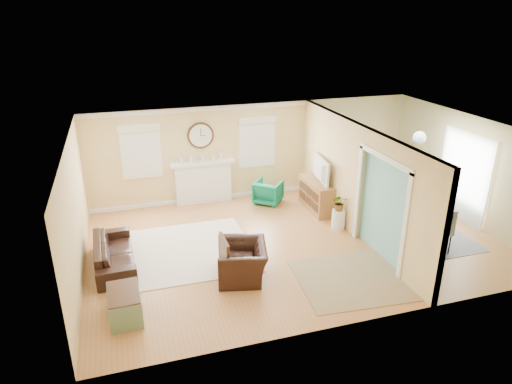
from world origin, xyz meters
TOP-DOWN VIEW (x-y plane):
  - floor at (0.00, 0.00)m, footprint 9.00×9.00m
  - wall_back at (0.00, 3.00)m, footprint 9.00×0.02m
  - wall_front at (0.00, -3.00)m, footprint 9.00×0.02m
  - wall_left at (-4.50, 0.00)m, footprint 0.02×6.00m
  - wall_right at (4.50, 0.00)m, footprint 0.02×6.00m
  - ceiling at (0.00, 0.00)m, footprint 9.00×6.00m
  - partition at (1.51, 0.28)m, footprint 0.17×6.00m
  - fireplace at (-1.50, 2.88)m, footprint 1.70×0.30m
  - wall_clock at (-1.50, 2.97)m, footprint 0.70×0.07m
  - window_left at (-3.05, 2.95)m, footprint 1.05×0.13m
  - window_right at (0.05, 2.95)m, footprint 1.05×0.13m
  - french_doors at (4.45, 0.00)m, footprint 0.06×1.70m
  - pendant at (3.00, 0.00)m, footprint 0.30×0.30m
  - rug_cream at (-2.52, 0.29)m, footprint 3.06×2.65m
  - rug_jute at (0.62, -1.80)m, footprint 2.44×2.06m
  - rug_grey at (2.76, -0.23)m, footprint 2.35×2.94m
  - sofa at (-3.90, 0.13)m, footprint 0.82×1.96m
  - eames_chair at (-1.50, -1.06)m, footprint 1.15×1.26m
  - green_chair at (0.16, 2.30)m, footprint 0.96×0.97m
  - trunk at (-3.75, -1.69)m, footprint 0.56×0.88m
  - credenza at (1.23, 1.51)m, footprint 0.47×1.37m
  - tv at (1.21, 1.51)m, footprint 0.27×1.10m
  - garden_stool at (1.28, 0.32)m, footprint 0.32×0.32m
  - potted_plant at (1.28, 0.32)m, footprint 0.45×0.43m
  - dining_table at (2.76, -0.23)m, footprint 1.24×1.93m
  - dining_chair_n at (2.81, 0.85)m, footprint 0.49×0.49m
  - dining_chair_s at (2.82, -1.31)m, footprint 0.49×0.49m
  - dining_chair_w at (2.03, -0.28)m, footprint 0.47×0.47m
  - dining_chair_e at (3.46, -0.20)m, footprint 0.47×0.47m

SIDE VIEW (x-z plane):
  - floor at x=0.00m, z-range 0.00..0.00m
  - rug_grey at x=2.76m, z-range 0.00..0.01m
  - rug_jute at x=0.62m, z-range 0.00..0.01m
  - rug_cream at x=-2.52m, z-range 0.00..0.02m
  - garden_stool at x=1.28m, z-range 0.00..0.48m
  - trunk at x=-3.75m, z-range 0.00..0.50m
  - sofa at x=-3.90m, z-range 0.00..0.57m
  - green_chair at x=0.16m, z-range 0.00..0.63m
  - dining_table at x=2.76m, z-range 0.00..0.64m
  - eames_chair at x=-1.50m, z-range 0.00..0.69m
  - credenza at x=1.23m, z-range 0.00..0.80m
  - dining_chair_n at x=2.81m, z-range 0.08..0.96m
  - dining_chair_e at x=3.46m, z-range 0.08..1.00m
  - dining_chair_w at x=2.03m, z-range 0.08..1.03m
  - fireplace at x=-1.50m, z-range 0.01..1.18m
  - dining_chair_s at x=2.82m, z-range 0.09..1.12m
  - potted_plant at x=1.28m, z-range 0.48..0.88m
  - french_doors at x=4.45m, z-range 0.00..2.20m
  - tv at x=1.21m, z-range 0.80..1.43m
  - wall_back at x=0.00m, z-range 0.00..2.60m
  - wall_front at x=0.00m, z-range 0.00..2.60m
  - wall_left at x=-4.50m, z-range 0.00..2.60m
  - wall_right at x=4.50m, z-range 0.00..2.60m
  - partition at x=1.51m, z-range 0.06..2.66m
  - window_left at x=-3.05m, z-range 0.95..2.37m
  - window_right at x=0.05m, z-range 0.95..2.37m
  - wall_clock at x=-1.50m, z-range 1.50..2.20m
  - pendant at x=3.00m, z-range 1.93..2.48m
  - ceiling at x=0.00m, z-range 2.59..2.61m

